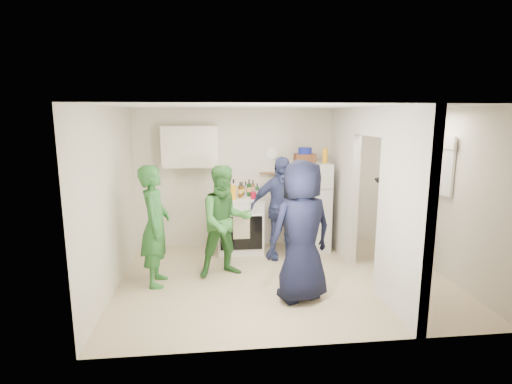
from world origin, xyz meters
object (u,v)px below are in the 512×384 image
(stove, at_px, (240,224))
(person_denim, at_px, (280,208))
(yellow_cup_stack_top, at_px, (325,156))
(person_nook, at_px, (392,217))
(person_navy, at_px, (301,231))
(fridge, at_px, (310,206))
(blue_bowl, at_px, (305,151))
(wicker_basket, at_px, (305,158))
(person_green_left, at_px, (155,226))
(person_green_center, at_px, (225,221))

(stove, relative_size, person_denim, 0.57)
(stove, bearing_deg, yellow_cup_stack_top, -5.06)
(yellow_cup_stack_top, height_order, person_nook, yellow_cup_stack_top)
(yellow_cup_stack_top, height_order, person_navy, person_navy)
(stove, relative_size, fridge, 0.62)
(fridge, bearing_deg, yellow_cup_stack_top, -24.44)
(blue_bowl, bearing_deg, wicker_basket, 0.00)
(person_green_left, bearing_deg, person_denim, -64.40)
(person_denim, bearing_deg, stove, 147.92)
(fridge, xyz_separation_m, person_green_left, (-2.52, -1.26, 0.07))
(person_navy, bearing_deg, person_green_center, -64.54)
(person_denim, bearing_deg, person_green_center, -144.20)
(person_green_left, xyz_separation_m, person_navy, (1.93, -0.69, 0.06))
(wicker_basket, bearing_deg, person_denim, -138.57)
(yellow_cup_stack_top, bearing_deg, person_denim, -160.49)
(blue_bowl, bearing_deg, fridge, -26.57)
(yellow_cup_stack_top, height_order, person_green_left, yellow_cup_stack_top)
(person_green_center, relative_size, person_navy, 0.91)
(wicker_basket, distance_m, person_green_center, 1.98)
(person_green_left, bearing_deg, person_navy, -108.25)
(wicker_basket, relative_size, person_denim, 0.20)
(fridge, distance_m, blue_bowl, 1.00)
(stove, height_order, person_navy, person_navy)
(wicker_basket, bearing_deg, fridge, -26.57)
(wicker_basket, xyz_separation_m, person_denim, (-0.50, -0.44, -0.78))
(wicker_basket, bearing_deg, blue_bowl, 0.00)
(yellow_cup_stack_top, bearing_deg, person_green_center, -151.72)
(person_navy, bearing_deg, wicker_basket, -124.61)
(fridge, bearing_deg, blue_bowl, 153.43)
(person_green_left, bearing_deg, fridge, -62.18)
(person_nook, bearing_deg, fridge, -95.87)
(wicker_basket, distance_m, yellow_cup_stack_top, 0.36)
(yellow_cup_stack_top, relative_size, person_denim, 0.15)
(person_denim, bearing_deg, fridge, 33.94)
(stove, height_order, person_nook, person_nook)
(stove, xyz_separation_m, blue_bowl, (1.15, 0.02, 1.28))
(fridge, relative_size, person_navy, 0.85)
(person_green_left, bearing_deg, wicker_basket, -60.32)
(fridge, xyz_separation_m, person_green_center, (-1.53, -1.04, 0.05))
(wicker_basket, xyz_separation_m, person_green_center, (-1.43, -1.09, -0.81))
(person_green_left, distance_m, person_green_center, 1.01)
(person_green_left, relative_size, person_green_center, 1.03)
(blue_bowl, bearing_deg, person_green_left, -151.63)
(person_green_left, xyz_separation_m, person_nook, (3.61, 0.32, -0.06))
(stove, xyz_separation_m, person_green_center, (-0.29, -1.07, 0.35))
(person_green_left, xyz_separation_m, person_green_center, (0.99, 0.21, -0.02))
(person_green_center, bearing_deg, wicker_basket, 22.30)
(person_green_center, bearing_deg, person_denim, 19.92)
(stove, height_order, blue_bowl, blue_bowl)
(wicker_basket, bearing_deg, yellow_cup_stack_top, -25.11)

